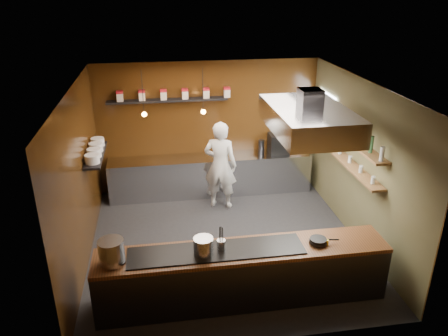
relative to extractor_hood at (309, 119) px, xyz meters
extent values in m
plane|color=black|center=(-1.30, 0.40, -2.51)|extent=(5.00, 5.00, 0.00)
plane|color=#351B09|center=(-1.30, 2.90, -1.01)|extent=(5.00, 0.00, 5.00)
plane|color=#351B09|center=(-3.80, 0.40, -1.01)|extent=(0.00, 5.00, 5.00)
plane|color=brown|center=(1.20, 0.40, -1.01)|extent=(0.00, 5.00, 5.00)
plane|color=silver|center=(-1.30, 0.40, 0.49)|extent=(5.00, 5.00, 0.00)
plane|color=white|center=(1.15, 2.10, -0.61)|extent=(0.00, 1.00, 1.00)
cube|color=silver|center=(-1.30, 2.57, -2.06)|extent=(4.60, 0.65, 0.90)
cube|color=#38383D|center=(-1.30, -1.20, -2.08)|extent=(4.40, 0.70, 0.86)
cube|color=brown|center=(-1.30, -1.20, -1.62)|extent=(4.40, 0.72, 0.06)
cube|color=black|center=(-1.70, -1.20, -1.58)|extent=(2.60, 0.55, 0.02)
cube|color=black|center=(-2.20, 2.76, -0.31)|extent=(2.60, 0.26, 0.04)
cube|color=black|center=(-3.64, 1.40, -0.96)|extent=(0.30, 1.40, 0.04)
cube|color=brown|center=(1.04, 0.70, -0.59)|extent=(0.26, 2.80, 0.04)
cube|color=brown|center=(1.04, 0.70, -1.06)|extent=(0.26, 2.80, 0.04)
cube|color=#38383D|center=(0.00, 0.00, 0.34)|extent=(0.35, 0.35, 0.30)
cube|color=silver|center=(0.00, 0.00, -0.01)|extent=(1.20, 2.00, 0.40)
cube|color=white|center=(0.00, 0.00, -0.22)|extent=(1.00, 1.80, 0.02)
cylinder|color=black|center=(-2.70, 2.10, 0.04)|extent=(0.01, 0.01, 0.90)
sphere|color=orange|center=(-2.70, 2.10, -0.41)|extent=(0.10, 0.10, 0.10)
cylinder|color=black|center=(-1.50, 2.10, 0.04)|extent=(0.01, 0.01, 0.90)
sphere|color=orange|center=(-1.50, 2.10, -0.41)|extent=(0.10, 0.10, 0.10)
cube|color=beige|center=(-3.20, 2.76, -0.20)|extent=(0.13, 0.13, 0.17)
cube|color=#AC1520|center=(-3.20, 2.76, -0.09)|extent=(0.13, 0.13, 0.05)
cube|color=beige|center=(-2.74, 2.76, -0.20)|extent=(0.13, 0.13, 0.17)
cube|color=#AC1520|center=(-2.74, 2.76, -0.09)|extent=(0.13, 0.13, 0.05)
cube|color=beige|center=(-2.28, 2.76, -0.20)|extent=(0.13, 0.13, 0.17)
cube|color=#AC1520|center=(-2.28, 2.76, -0.09)|extent=(0.13, 0.13, 0.05)
cube|color=beige|center=(-1.82, 2.76, -0.20)|extent=(0.13, 0.13, 0.17)
cube|color=#AC1520|center=(-1.82, 2.76, -0.09)|extent=(0.14, 0.13, 0.05)
cube|color=beige|center=(-1.36, 2.76, -0.20)|extent=(0.13, 0.13, 0.17)
cube|color=#AC1520|center=(-1.36, 2.76, -0.09)|extent=(0.14, 0.13, 0.05)
cube|color=beige|center=(-0.90, 2.76, -0.20)|extent=(0.13, 0.13, 0.17)
cube|color=#AC1520|center=(-0.90, 2.76, -0.09)|extent=(0.14, 0.13, 0.05)
cylinder|color=white|center=(-3.64, 0.95, -0.86)|extent=(0.26, 0.26, 0.16)
cylinder|color=white|center=(-3.64, 1.25, -0.86)|extent=(0.26, 0.26, 0.16)
cylinder|color=white|center=(-3.64, 1.55, -0.86)|extent=(0.26, 0.26, 0.16)
cylinder|color=white|center=(-3.64, 1.85, -0.86)|extent=(0.26, 0.26, 0.16)
cylinder|color=silver|center=(1.04, -0.60, -0.45)|extent=(0.06, 0.06, 0.24)
cylinder|color=#2D5933|center=(1.04, -0.23, -0.45)|extent=(0.06, 0.06, 0.24)
cylinder|color=#8C601E|center=(1.04, 0.14, -0.45)|extent=(0.06, 0.06, 0.24)
cylinder|color=silver|center=(1.04, 0.51, -0.45)|extent=(0.06, 0.06, 0.24)
cylinder|color=#2D5933|center=(1.04, 0.89, -0.45)|extent=(0.06, 0.06, 0.24)
cylinder|color=#8C601E|center=(1.04, 1.26, -0.45)|extent=(0.06, 0.06, 0.24)
cylinder|color=silver|center=(1.04, 1.63, -0.45)|extent=(0.06, 0.06, 0.24)
cylinder|color=#2D5933|center=(1.04, 2.00, -0.45)|extent=(0.06, 0.06, 0.24)
cylinder|color=silver|center=(1.04, -0.45, -0.97)|extent=(0.07, 0.07, 0.13)
cylinder|color=silver|center=(1.04, 0.01, -0.97)|extent=(0.07, 0.07, 0.13)
cylinder|color=silver|center=(1.04, 0.47, -0.97)|extent=(0.07, 0.07, 0.13)
cylinder|color=silver|center=(1.04, 0.93, -0.97)|extent=(0.07, 0.07, 0.13)
cylinder|color=silver|center=(1.04, 1.39, -0.97)|extent=(0.07, 0.07, 0.13)
cylinder|color=silver|center=(1.04, 1.85, -0.97)|extent=(0.07, 0.07, 0.13)
cylinder|color=#B4B6BB|center=(-3.19, -1.26, -1.39)|extent=(0.41, 0.41, 0.35)
cylinder|color=silver|center=(-1.90, -1.27, -1.43)|extent=(0.30, 0.30, 0.27)
cylinder|color=#B4B6BB|center=(-1.63, -1.20, -1.48)|extent=(0.15, 0.15, 0.17)
cylinder|color=black|center=(-0.15, -1.23, -1.55)|extent=(0.27, 0.27, 0.03)
cylinder|color=black|center=(-0.15, -1.23, -1.51)|extent=(0.25, 0.25, 0.03)
cylinder|color=black|center=(0.06, -1.27, -1.51)|extent=(0.18, 0.05, 0.02)
cylinder|color=yellow|center=(-0.05, -1.27, -1.55)|extent=(0.11, 0.11, 0.08)
cube|color=black|center=(0.29, 2.62, -1.38)|extent=(0.45, 0.42, 0.44)
imported|color=white|center=(-1.18, 1.89, -1.54)|extent=(0.83, 0.70, 1.94)
camera|label=1|loc=(-2.44, -6.56, 2.09)|focal=35.00mm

